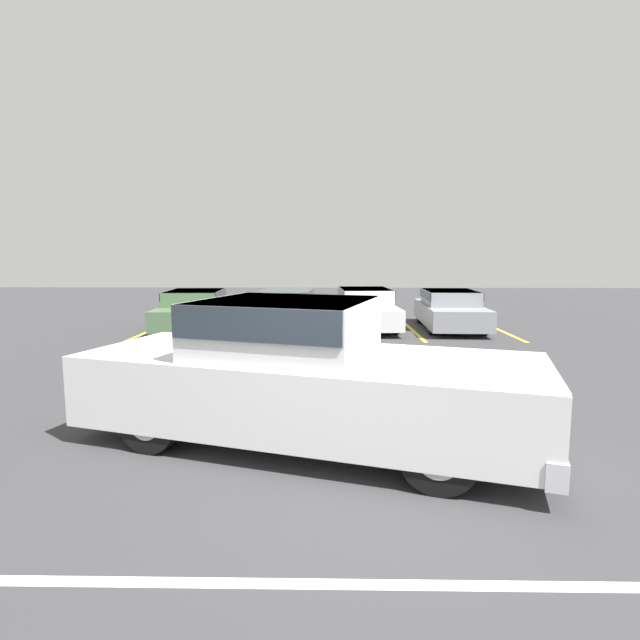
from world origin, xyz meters
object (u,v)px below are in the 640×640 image
parked_sedan_b (286,308)px  parked_sedan_c (365,307)px  pickup_truck (308,374)px  traffic_cone (108,365)px  parked_sedan_a (195,308)px  parked_sedan_d (450,308)px

parked_sedan_b → parked_sedan_c: parked_sedan_c is taller
parked_sedan_b → pickup_truck: bearing=10.3°
pickup_truck → traffic_cone: size_ratio=8.86×
parked_sedan_b → parked_sedan_c: size_ratio=0.98×
parked_sedan_b → parked_sedan_a: bearing=-84.1°
parked_sedan_a → parked_sedan_c: parked_sedan_c is taller
parked_sedan_a → parked_sedan_d: bearing=87.4°
pickup_truck → traffic_cone: pickup_truck is taller
parked_sedan_d → traffic_cone: 10.59m
pickup_truck → parked_sedan_a: (-4.02, 9.68, -0.24)m
parked_sedan_b → parked_sedan_c: bearing=96.7°
parked_sedan_b → traffic_cone: size_ratio=6.37×
pickup_truck → parked_sedan_b: bearing=113.5°
parked_sedan_b → parked_sedan_d: 5.28m
parked_sedan_b → parked_sedan_d: (5.28, 0.04, -0.00)m
parked_sedan_c → parked_sedan_d: parked_sedan_c is taller
parked_sedan_a → traffic_cone: parked_sedan_a is taller
parked_sedan_a → traffic_cone: 6.77m
parked_sedan_a → parked_sedan_d: 8.18m
pickup_truck → parked_sedan_d: bearing=84.1°
parked_sedan_d → parked_sedan_a: bearing=-86.4°
parked_sedan_d → parked_sedan_c: bearing=-89.4°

